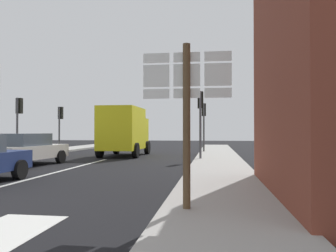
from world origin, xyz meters
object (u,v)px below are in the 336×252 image
(sedan_far, at_px, (26,149))
(delivery_truck, at_px, (124,130))
(traffic_light_near_right, at_px, (200,109))
(route_sign_post, at_px, (187,108))
(traffic_light_far_right, at_px, (204,116))
(traffic_light_near_left, at_px, (19,114))
(traffic_light_far_left, at_px, (60,119))

(sedan_far, xyz_separation_m, delivery_truck, (2.81, 6.39, 0.89))
(traffic_light_near_right, bearing_deg, route_sign_post, -89.02)
(delivery_truck, bearing_deg, sedan_far, -113.73)
(sedan_far, distance_m, delivery_truck, 7.03)
(sedan_far, xyz_separation_m, traffic_light_near_right, (7.73, 3.71, 1.98))
(route_sign_post, distance_m, traffic_light_near_right, 11.51)
(traffic_light_far_right, distance_m, traffic_light_near_left, 12.14)
(sedan_far, distance_m, route_sign_post, 11.18)
(sedan_far, height_order, route_sign_post, route_sign_post)
(traffic_light_near_left, bearing_deg, traffic_light_far_right, 29.88)
(traffic_light_near_right, height_order, traffic_light_far_right, traffic_light_near_right)
(delivery_truck, relative_size, traffic_light_near_right, 1.35)
(traffic_light_near_right, relative_size, traffic_light_far_left, 1.10)
(sedan_far, relative_size, traffic_light_far_left, 1.29)
(traffic_light_near_left, bearing_deg, traffic_light_far_left, 90.00)
(delivery_truck, height_order, traffic_light_near_right, traffic_light_near_right)
(traffic_light_far_left, height_order, traffic_light_near_left, traffic_light_near_left)
(delivery_truck, xyz_separation_m, traffic_light_near_right, (4.93, -2.68, 1.09))
(traffic_light_near_right, bearing_deg, traffic_light_far_left, 153.32)
(sedan_far, xyz_separation_m, traffic_light_far_right, (7.73, 9.84, 1.89))
(traffic_light_near_right, distance_m, traffic_light_far_right, 6.13)
(traffic_light_far_left, bearing_deg, traffic_light_far_right, 4.55)
(sedan_far, bearing_deg, delivery_truck, 66.27)
(traffic_light_near_right, bearing_deg, traffic_light_near_left, 179.56)
(sedan_far, height_order, traffic_light_far_left, traffic_light_far_left)
(traffic_light_far_right, bearing_deg, traffic_light_far_left, -175.45)
(traffic_light_near_left, bearing_deg, route_sign_post, -47.18)
(sedan_far, distance_m, traffic_light_far_right, 12.66)
(route_sign_post, bearing_deg, delivery_truck, 109.89)
(sedan_far, relative_size, traffic_light_far_right, 1.21)
(traffic_light_near_right, height_order, traffic_light_near_left, traffic_light_near_right)
(route_sign_post, distance_m, traffic_light_far_left, 19.92)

